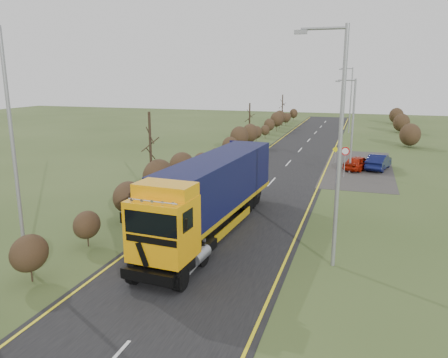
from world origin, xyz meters
The scene contains 14 objects.
ground centered at (0.00, 0.00, 0.00)m, with size 160.00×160.00×0.00m, color #36481F.
road centered at (0.00, 10.00, 0.01)m, with size 8.00×120.00×0.02m, color black.
layby centered at (6.50, 20.00, 0.01)m, with size 6.00×18.00×0.02m, color #33302D.
lane_markings centered at (0.00, 9.69, 0.03)m, with size 7.52×116.00×0.01m.
hedgerow centered at (-6.00, 7.89, 1.62)m, with size 2.24×102.04×6.05m.
lorry centered at (-0.80, -0.20, 2.32)m, with size 3.24×14.80×4.09m.
car_red_hatchback centered at (6.46, 18.93, 0.64)m, with size 1.51×3.76×1.28m, color #A51B08.
car_blue_sedan centered at (8.22, 19.66, 0.70)m, with size 1.48×4.24×1.40m, color #0A0F38.
streetlight_near centered at (5.65, -2.56, 5.75)m, with size 2.19×0.21×10.35m.
streetlight_mid centered at (5.71, 17.45, 4.41)m, with size 1.72×0.18×8.05m.
streetlight_far centered at (4.54, 45.10, 5.18)m, with size 1.99×0.19×9.38m.
left_pole centered at (-7.19, -6.96, 5.12)m, with size 0.16×0.16×10.24m, color gray.
speed_sign centered at (5.41, 15.54, 1.82)m, with size 0.71×0.10×2.57m.
warning_board centered at (4.27, 21.74, 0.96)m, with size 0.62×0.11×1.62m.
Camera 1 is at (6.68, -21.41, 8.35)m, focal length 35.00 mm.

